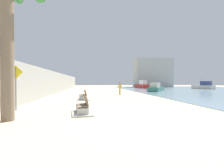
% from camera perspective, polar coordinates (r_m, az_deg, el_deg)
% --- Properties ---
extents(ground_plane, '(120.00, 120.00, 0.00)m').
position_cam_1_polar(ground_plane, '(26.26, -3.07, -3.14)').
color(ground_plane, '#C6B793').
extents(seawall, '(0.80, 64.00, 3.27)m').
position_cam_1_polar(seawall, '(26.71, -19.33, 0.39)').
color(seawall, '#ADAAA3').
rests_on(seawall, ground).
extents(bench_near, '(1.33, 2.21, 0.98)m').
position_cam_1_polar(bench_near, '(9.68, -9.94, -8.50)').
color(bench_near, '#ADAAA3').
rests_on(bench_near, ground).
extents(bench_far, '(1.34, 2.22, 0.98)m').
position_cam_1_polar(bench_far, '(16.94, -9.71, -4.51)').
color(bench_far, '#ADAAA3').
rests_on(bench_far, ground).
extents(person_walking, '(0.39, 0.42, 1.71)m').
position_cam_1_polar(person_walking, '(23.12, 2.67, -1.19)').
color(person_walking, gold).
rests_on(person_walking, ground).
extents(boat_nearest, '(5.59, 7.23, 1.58)m').
position_cam_1_polar(boat_nearest, '(32.91, 14.75, -1.31)').
color(boat_nearest, '#337060').
rests_on(boat_nearest, water_bay).
extents(boat_outer, '(3.42, 5.40, 5.38)m').
position_cam_1_polar(boat_outer, '(46.32, 28.57, -0.61)').
color(boat_outer, beige).
rests_on(boat_outer, water_bay).
extents(boat_far_right, '(2.05, 7.11, 2.13)m').
position_cam_1_polar(boat_far_right, '(47.76, 10.04, -0.41)').
color(boat_far_right, red).
rests_on(boat_far_right, water_bay).
extents(pedestrian_sign, '(0.85, 0.08, 2.81)m').
position_cam_1_polar(pedestrian_sign, '(11.99, -29.77, 0.46)').
color(pedestrian_sign, slate).
rests_on(pedestrian_sign, ground).
extents(harbor_building, '(12.00, 6.00, 9.41)m').
position_cam_1_polar(harbor_building, '(57.99, 13.53, 3.63)').
color(harbor_building, '#ADAAA3').
rests_on(harbor_building, ground).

